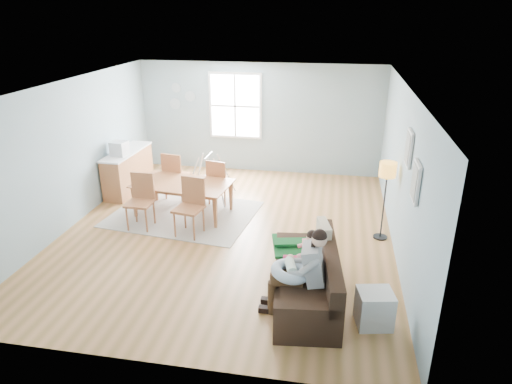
% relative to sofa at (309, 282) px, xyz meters
% --- Properties ---
extents(room, '(8.40, 9.40, 3.90)m').
position_rel_sofa_xyz_m(room, '(-1.65, 1.90, 2.13)').
color(room, olive).
extents(window, '(1.32, 0.08, 1.62)m').
position_rel_sofa_xyz_m(window, '(-2.25, 5.37, 1.36)').
color(window, silver).
rests_on(window, room).
extents(pictures, '(0.05, 1.34, 0.74)m').
position_rel_sofa_xyz_m(pictures, '(1.32, 0.85, 1.56)').
color(pictures, silver).
rests_on(pictures, room).
extents(wall_plates, '(0.67, 0.02, 0.66)m').
position_rel_sofa_xyz_m(wall_plates, '(-3.65, 5.37, 1.54)').
color(wall_plates, '#8EA1AA').
rests_on(wall_plates, room).
extents(sofa, '(1.07, 2.09, 0.81)m').
position_rel_sofa_xyz_m(sofa, '(0.00, 0.00, 0.00)').
color(sofa, black).
rests_on(sofa, room).
extents(green_throw, '(1.05, 0.91, 0.04)m').
position_rel_sofa_xyz_m(green_throw, '(-0.15, 0.66, 0.23)').
color(green_throw, '#145A26').
rests_on(green_throw, sofa).
extents(beige_pillow, '(0.25, 0.50, 0.48)m').
position_rel_sofa_xyz_m(beige_pillow, '(0.15, 0.54, 0.45)').
color(beige_pillow, '#C0B193').
rests_on(beige_pillow, sofa).
extents(father, '(0.88, 0.41, 1.28)m').
position_rel_sofa_xyz_m(father, '(-0.10, -0.30, 0.40)').
color(father, '#99999C').
rests_on(father, sofa).
extents(nursing_pillow, '(0.66, 0.64, 0.22)m').
position_rel_sofa_xyz_m(nursing_pillow, '(-0.24, -0.32, 0.35)').
color(nursing_pillow, '#ABBED6').
rests_on(nursing_pillow, father).
extents(infant, '(0.20, 0.39, 0.14)m').
position_rel_sofa_xyz_m(infant, '(-0.25, -0.28, 0.43)').
color(infant, silver).
rests_on(infant, nursing_pillow).
extents(toddler, '(0.52, 0.27, 0.81)m').
position_rel_sofa_xyz_m(toddler, '(-0.09, 0.18, 0.40)').
color(toddler, white).
rests_on(toddler, sofa).
extents(floor_lamp, '(0.29, 0.29, 1.44)m').
position_rel_sofa_xyz_m(floor_lamp, '(1.15, 2.13, 0.91)').
color(floor_lamp, black).
rests_on(floor_lamp, room).
extents(storage_cube, '(0.52, 0.48, 0.50)m').
position_rel_sofa_xyz_m(storage_cube, '(0.87, -0.41, -0.04)').
color(storage_cube, silver).
rests_on(storage_cube, room).
extents(rug, '(3.03, 2.44, 0.01)m').
position_rel_sofa_xyz_m(rug, '(-2.71, 2.48, -0.28)').
color(rug, '#9D968F').
rests_on(rug, room).
extents(dining_table, '(2.01, 1.28, 0.67)m').
position_rel_sofa_xyz_m(dining_table, '(-2.71, 2.48, 0.05)').
color(dining_table, '#945430').
rests_on(dining_table, rug).
extents(chair_sw, '(0.47, 0.47, 1.04)m').
position_rel_sofa_xyz_m(chair_sw, '(-3.30, 1.86, 0.31)').
color(chair_sw, brown).
rests_on(chair_sw, rug).
extents(chair_se, '(0.56, 0.56, 1.06)m').
position_rel_sofa_xyz_m(chair_se, '(-2.29, 1.74, 0.33)').
color(chair_se, brown).
rests_on(chair_se, rug).
extents(chair_nw, '(0.55, 0.55, 1.05)m').
position_rel_sofa_xyz_m(chair_nw, '(-3.13, 3.21, 0.32)').
color(chair_nw, brown).
rests_on(chair_nw, rug).
extents(chair_ne, '(0.52, 0.52, 0.99)m').
position_rel_sofa_xyz_m(chair_ne, '(-2.13, 3.10, 0.28)').
color(chair_ne, brown).
rests_on(chair_ne, rug).
extents(counter, '(0.55, 1.68, 0.93)m').
position_rel_sofa_xyz_m(counter, '(-4.35, 3.54, 0.19)').
color(counter, '#945430').
rests_on(counter, room).
extents(monitor, '(0.35, 0.33, 0.30)m').
position_rel_sofa_xyz_m(monitor, '(-4.35, 3.22, 0.80)').
color(monitor, silver).
rests_on(monitor, counter).
extents(baby_swing, '(0.97, 0.99, 0.98)m').
position_rel_sofa_xyz_m(baby_swing, '(-2.41, 3.38, 0.15)').
color(baby_swing, silver).
rests_on(baby_swing, room).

